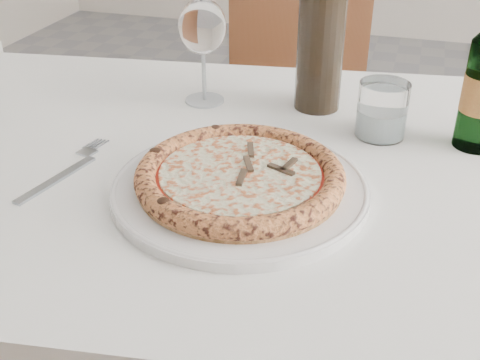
{
  "coord_description": "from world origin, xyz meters",
  "views": [
    {
      "loc": [
        -0.03,
        -1.0,
        1.18
      ],
      "look_at": [
        -0.23,
        -0.35,
        0.78
      ],
      "focal_mm": 45.0,
      "sensor_mm": 36.0,
      "label": 1
    }
  ],
  "objects_px": {
    "plate": "(240,187)",
    "wine_glass": "(202,29)",
    "pizza": "(240,176)",
    "wine_bottle": "(322,30)",
    "dining_table": "(258,213)",
    "tumbler": "(382,113)",
    "chair_far": "(294,106)"
  },
  "relations": [
    {
      "from": "chair_far",
      "to": "plate",
      "type": "height_order",
      "value": "chair_far"
    },
    {
      "from": "wine_glass",
      "to": "tumbler",
      "type": "xyz_separation_m",
      "value": [
        0.31,
        -0.05,
        -0.09
      ]
    },
    {
      "from": "dining_table",
      "to": "wine_glass",
      "type": "relative_size",
      "value": 8.01
    },
    {
      "from": "pizza",
      "to": "wine_bottle",
      "type": "distance_m",
      "value": 0.34
    },
    {
      "from": "dining_table",
      "to": "tumbler",
      "type": "relative_size",
      "value": 16.65
    },
    {
      "from": "tumbler",
      "to": "chair_far",
      "type": "bearing_deg",
      "value": 113.44
    },
    {
      "from": "pizza",
      "to": "tumbler",
      "type": "bearing_deg",
      "value": 55.26
    },
    {
      "from": "wine_bottle",
      "to": "plate",
      "type": "bearing_deg",
      "value": -98.12
    },
    {
      "from": "chair_far",
      "to": "tumbler",
      "type": "height_order",
      "value": "chair_far"
    },
    {
      "from": "pizza",
      "to": "wine_bottle",
      "type": "relative_size",
      "value": 0.87
    },
    {
      "from": "dining_table",
      "to": "wine_bottle",
      "type": "xyz_separation_m",
      "value": [
        0.05,
        0.22,
        0.23
      ]
    },
    {
      "from": "plate",
      "to": "pizza",
      "type": "bearing_deg",
      "value": 147.99
    },
    {
      "from": "plate",
      "to": "wine_bottle",
      "type": "xyz_separation_m",
      "value": [
        0.05,
        0.32,
        0.13
      ]
    },
    {
      "from": "chair_far",
      "to": "wine_bottle",
      "type": "bearing_deg",
      "value": -74.64
    },
    {
      "from": "plate",
      "to": "pizza",
      "type": "relative_size",
      "value": 1.23
    },
    {
      "from": "pizza",
      "to": "tumbler",
      "type": "height_order",
      "value": "tumbler"
    },
    {
      "from": "chair_far",
      "to": "tumbler",
      "type": "bearing_deg",
      "value": -66.56
    },
    {
      "from": "chair_far",
      "to": "plate",
      "type": "distance_m",
      "value": 0.86
    },
    {
      "from": "plate",
      "to": "pizza",
      "type": "xyz_separation_m",
      "value": [
        -0.0,
        0.0,
        0.02
      ]
    },
    {
      "from": "chair_far",
      "to": "pizza",
      "type": "xyz_separation_m",
      "value": [
        0.09,
        -0.82,
        0.25
      ]
    },
    {
      "from": "wine_bottle",
      "to": "tumbler",
      "type": "bearing_deg",
      "value": -35.58
    },
    {
      "from": "wine_glass",
      "to": "tumbler",
      "type": "height_order",
      "value": "wine_glass"
    },
    {
      "from": "wine_bottle",
      "to": "chair_far",
      "type": "bearing_deg",
      "value": 105.36
    },
    {
      "from": "dining_table",
      "to": "chair_far",
      "type": "relative_size",
      "value": 1.57
    },
    {
      "from": "dining_table",
      "to": "wine_bottle",
      "type": "distance_m",
      "value": 0.32
    },
    {
      "from": "dining_table",
      "to": "plate",
      "type": "relative_size",
      "value": 4.26
    },
    {
      "from": "tumbler",
      "to": "pizza",
      "type": "bearing_deg",
      "value": -124.74
    },
    {
      "from": "dining_table",
      "to": "tumbler",
      "type": "xyz_separation_m",
      "value": [
        0.16,
        0.13,
        0.13
      ]
    },
    {
      "from": "pizza",
      "to": "dining_table",
      "type": "bearing_deg",
      "value": 90.0
    },
    {
      "from": "wine_bottle",
      "to": "wine_glass",
      "type": "bearing_deg",
      "value": -170.5
    },
    {
      "from": "plate",
      "to": "wine_bottle",
      "type": "relative_size",
      "value": 1.07
    },
    {
      "from": "plate",
      "to": "wine_glass",
      "type": "xyz_separation_m",
      "value": [
        -0.15,
        0.28,
        0.12
      ]
    }
  ]
}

